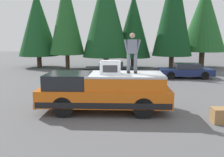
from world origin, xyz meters
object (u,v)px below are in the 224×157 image
person_on_truck_bed (132,52)px  parked_car_black (110,69)px  compressor_unit (110,67)px  pickup_truck (105,91)px  parked_car_navy (186,71)px  wooden_crate (220,116)px

person_on_truck_bed → parked_car_black: 9.61m
compressor_unit → pickup_truck: bearing=57.9°
pickup_truck → compressor_unit: size_ratio=6.60×
pickup_truck → parked_car_navy: 10.65m
parked_car_navy → parked_car_black: bearing=85.0°
pickup_truck → parked_car_navy: bearing=-32.6°
compressor_unit → wooden_crate: size_ratio=1.50×
person_on_truck_bed → wooden_crate: person_on_truck_bed is taller
person_on_truck_bed → wooden_crate: (-1.47, -3.23, -2.27)m
compressor_unit → person_on_truck_bed: 1.15m
pickup_truck → compressor_unit: compressor_unit is taller
compressor_unit → wooden_crate: bearing=-105.2°
parked_car_navy → wooden_crate: 10.35m
compressor_unit → parked_car_black: size_ratio=0.20×
parked_car_black → parked_car_navy: bearing=-95.0°
person_on_truck_bed → parked_car_navy: (8.79, -4.57, -1.97)m
compressor_unit → parked_car_black: 9.75m
parked_car_black → wooden_crate: size_ratio=7.32×
compressor_unit → parked_car_navy: size_ratio=0.20×
person_on_truck_bed → parked_car_navy: bearing=-27.5°
pickup_truck → compressor_unit: 1.10m
parked_car_navy → parked_car_black: same height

